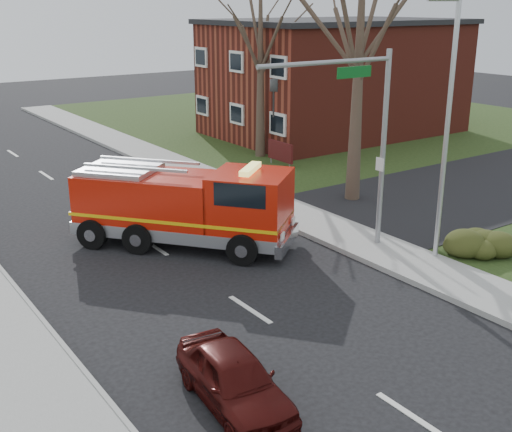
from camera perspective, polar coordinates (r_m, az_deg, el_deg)
ground at (r=18.21m, az=-0.54°, el=-8.33°), size 120.00×120.00×0.00m
sidewalk_right at (r=21.97m, az=12.94°, el=-3.77°), size 2.40×80.00×0.15m
sidewalk_left at (r=15.97m, az=-19.74°, el=-13.37°), size 2.40×80.00×0.15m
brick_building at (r=42.45m, az=7.02°, el=12.14°), size 15.40×10.40×7.25m
health_center_sign at (r=33.36m, az=2.18°, el=5.73°), size 0.12×2.00×1.40m
hedge_corner at (r=23.30m, az=19.50°, el=-1.76°), size 2.80×2.00×0.90m
bare_tree_near at (r=26.96m, az=9.29°, el=16.52°), size 6.00×6.00×12.00m
bare_tree_far at (r=34.90m, az=0.41°, el=15.61°), size 5.25×5.25×10.50m
traffic_signal_mast at (r=21.03m, az=8.96°, el=8.64°), size 5.29×0.18×6.80m
streetlight_pole at (r=21.14m, az=16.55°, el=7.73°), size 1.48×0.16×8.40m
fire_engine at (r=22.61m, az=-6.24°, el=0.73°), size 6.72×7.42×3.02m
parked_car_maroon at (r=14.03m, az=-1.95°, el=-14.28°), size 1.86×3.79×1.24m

